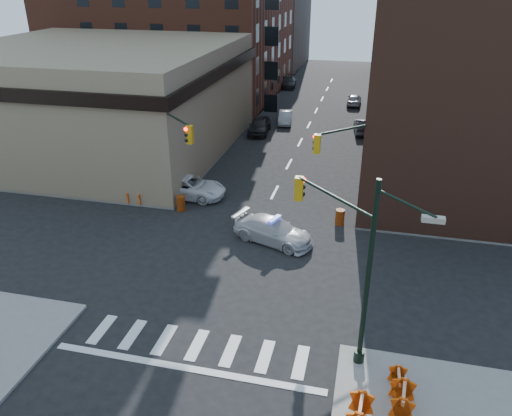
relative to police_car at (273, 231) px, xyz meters
The scene contains 28 objects.
ground 3.25m from the police_car, 115.13° to the right, with size 140.00×140.00×0.00m, color black.
sidewalk_nw 38.55m from the police_car, 129.18° to the left, with size 34.00×54.50×0.15m, color gray.
bank_building 23.17m from the police_car, 143.40° to the left, with size 22.00×22.00×9.00m, color #856F57.
commercial_row_ne 23.67m from the police_car, 59.30° to the left, with size 14.00×34.00×14.00m, color #502D20.
filler_nw 62.05m from the police_car, 106.35° to the left, with size 20.00×18.00×16.00m, color brown.
filler_ne 56.81m from the police_car, 77.07° to the left, with size 16.00×16.00×12.00m, color #5C2A1D.
signal_pole_se 10.38m from the police_car, 60.82° to the right, with size 5.40×5.27×8.00m.
signal_pole_nw 8.43m from the police_car, 161.13° to the left, with size 3.58×3.67×8.00m.
signal_pole_ne 6.28m from the police_car, 28.89° to the left, with size 3.67×3.58×8.00m.
tree_ne_near 24.09m from the police_car, 75.10° to the left, with size 3.00×3.00×4.85m.
tree_ne_far 31.85m from the police_car, 78.82° to the left, with size 3.00×3.00×4.85m.
police_car is the anchor object (origin of this frame).
pickup 8.73m from the police_car, 144.96° to the left, with size 2.45×5.32×1.48m, color white.
parked_car_wnear 21.87m from the police_car, 105.16° to the left, with size 1.86×4.63×1.58m, color black.
parked_car_wfar 25.37m from the police_car, 98.72° to the left, with size 1.36×3.91×1.29m, color #95989D.
parked_car_wdeep 43.46m from the police_car, 98.85° to the left, with size 1.96×4.82×1.40m, color black.
parked_car_enear 23.84m from the police_car, 79.97° to the left, with size 1.45×4.15×1.37m, color black.
parked_car_efar 34.96m from the police_car, 85.57° to the left, with size 1.58×3.92×1.33m, color #909398.
pedestrian_a 10.61m from the police_car, 162.85° to the left, with size 0.66×0.43×1.81m, color black.
pedestrian_b 11.90m from the police_car, 163.81° to the left, with size 0.84×0.65×1.73m, color black.
pedestrian_c 15.19m from the police_car, 152.41° to the left, with size 1.01×0.42×1.72m, color #212631.
barrel_road 4.81m from the police_car, 40.56° to the left, with size 0.57×0.57×1.02m, color #CD4809.
barrel_bank 7.37m from the police_car, 158.30° to the left, with size 0.58×0.58×1.03m, color #E3590A.
barricade_se_a 12.55m from the police_car, 56.34° to the right, with size 1.06×0.53×0.79m, color #CD4009, non-canonical shape.
barricade_se_b 13.59m from the police_car, 65.59° to the right, with size 1.33×0.67×1.00m, color #C44309, non-canonical shape.
barricade_se_c 13.40m from the police_car, 58.08° to the right, with size 1.30×0.65×0.97m, color #C85009, non-canonical shape.
barricade_nw_a 10.57m from the police_car, 164.49° to the left, with size 1.15×0.58×0.86m, color #F1480B, non-canonical shape.
barricade_nw_b 12.55m from the police_car, 155.90° to the left, with size 1.09×0.54×0.82m, color red, non-canonical shape.
Camera 1 is at (6.36, -22.54, 14.55)m, focal length 35.00 mm.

